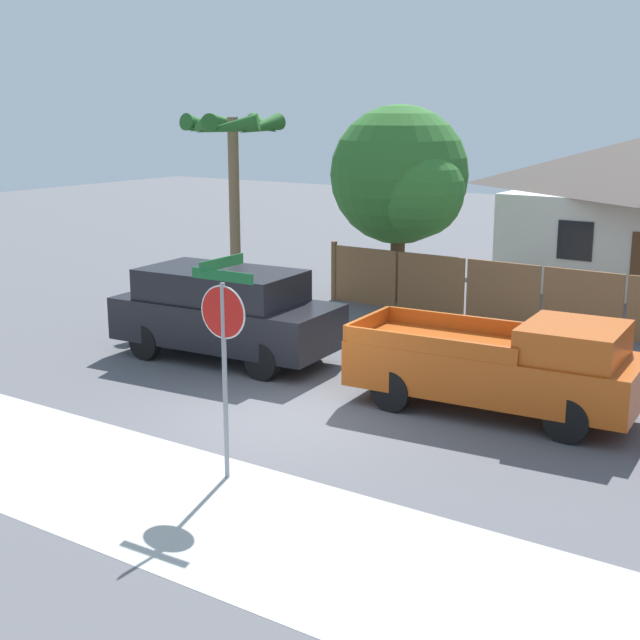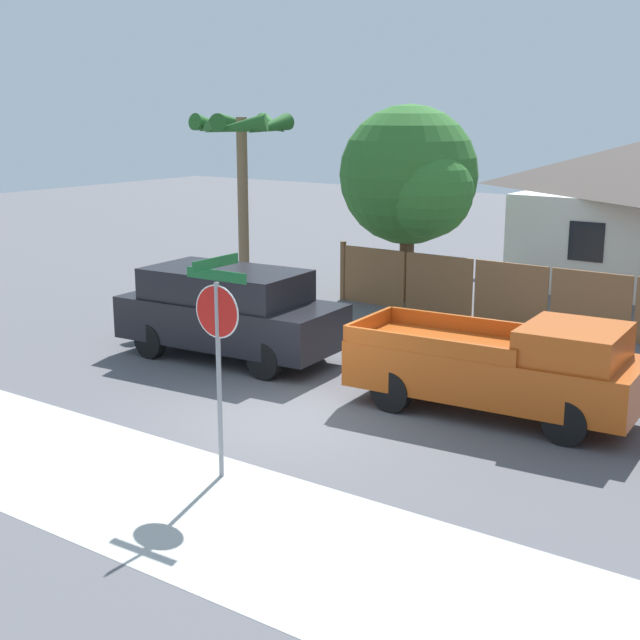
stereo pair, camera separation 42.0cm
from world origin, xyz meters
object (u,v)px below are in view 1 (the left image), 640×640
Objects in this scene: palm_tree at (233,142)px; orange_pickup at (503,366)px; red_suv at (225,311)px; oak_tree at (403,179)px; stop_sign at (223,329)px.

palm_tree is 0.99× the size of orange_pickup.
palm_tree is 1.03× the size of red_suv.
orange_pickup is at bearing -49.89° from oak_tree.
oak_tree reaches higher than red_suv.
oak_tree reaches higher than stop_sign.
red_suv is at bearing -92.43° from oak_tree.
oak_tree reaches higher than orange_pickup.
oak_tree is 4.67m from palm_tree.
red_suv is 6.31m from orange_pickup.
palm_tree is 10.62m from orange_pickup.
stop_sign is at bearing -51.33° from palm_tree.
palm_tree is 11.44m from stop_sign.
orange_pickup is (6.00, -7.13, -2.52)m from oak_tree.
oak_tree is 1.65× the size of stop_sign.
orange_pickup is (6.31, 0.02, -0.17)m from red_suv.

